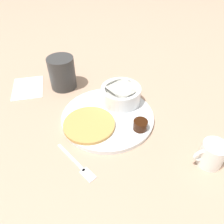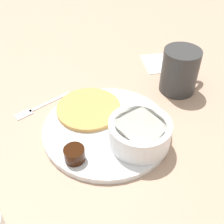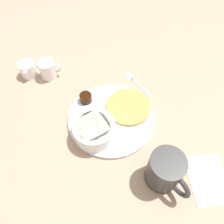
# 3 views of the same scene
# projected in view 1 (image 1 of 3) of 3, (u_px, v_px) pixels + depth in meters

# --- Properties ---
(ground_plane) EXTENTS (4.00, 4.00, 0.00)m
(ground_plane) POSITION_uv_depth(u_px,v_px,m) (108.00, 118.00, 0.62)
(ground_plane) COLOR tan
(plate) EXTENTS (0.26, 0.26, 0.01)m
(plate) POSITION_uv_depth(u_px,v_px,m) (108.00, 117.00, 0.61)
(plate) COLOR white
(plate) RESTS_ON ground_plane
(pancake_stack) EXTENTS (0.14, 0.14, 0.01)m
(pancake_stack) POSITION_uv_depth(u_px,v_px,m) (89.00, 124.00, 0.58)
(pancake_stack) COLOR tan
(pancake_stack) RESTS_ON plate
(bowl) EXTENTS (0.12, 0.12, 0.05)m
(bowl) POSITION_uv_depth(u_px,v_px,m) (121.00, 94.00, 0.64)
(bowl) COLOR white
(bowl) RESTS_ON plate
(syrup_cup) EXTENTS (0.04, 0.04, 0.03)m
(syrup_cup) POSITION_uv_depth(u_px,v_px,m) (140.00, 125.00, 0.56)
(syrup_cup) COLOR black
(syrup_cup) RESTS_ON plate
(butter_ramekin) EXTENTS (0.04, 0.04, 0.04)m
(butter_ramekin) POSITION_uv_depth(u_px,v_px,m) (129.00, 95.00, 0.66)
(butter_ramekin) COLOR white
(butter_ramekin) RESTS_ON plate
(coffee_mug) EXTENTS (0.11, 0.08, 0.10)m
(coffee_mug) POSITION_uv_depth(u_px,v_px,m) (62.00, 73.00, 0.70)
(coffee_mug) COLOR #333333
(coffee_mug) RESTS_ON ground_plane
(creamer_pitcher_near) EXTENTS (0.05, 0.08, 0.06)m
(creamer_pitcher_near) POSITION_uv_depth(u_px,v_px,m) (212.00, 154.00, 0.48)
(creamer_pitcher_near) COLOR white
(creamer_pitcher_near) RESTS_ON ground_plane
(fork) EXTENTS (0.13, 0.07, 0.00)m
(fork) POSITION_uv_depth(u_px,v_px,m) (79.00, 165.00, 0.50)
(fork) COLOR silver
(fork) RESTS_ON ground_plane
(napkin) EXTENTS (0.13, 0.10, 0.00)m
(napkin) POSITION_uv_depth(u_px,v_px,m) (28.00, 87.00, 0.73)
(napkin) COLOR white
(napkin) RESTS_ON ground_plane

